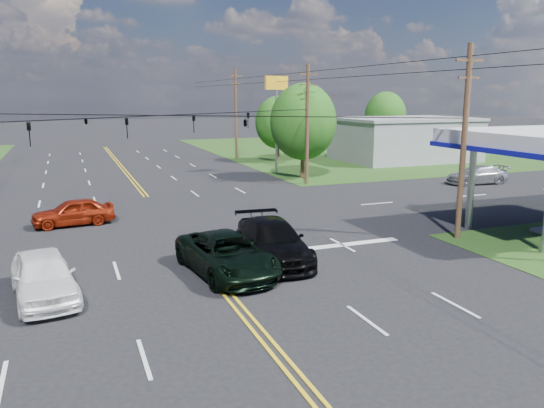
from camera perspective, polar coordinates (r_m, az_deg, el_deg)
name	(u,v)px	position (r m, az deg, el deg)	size (l,w,h in m)	color
ground	(167,221)	(30.93, -11.26, -1.85)	(280.00, 280.00, 0.00)	black
grass_ne	(382,149)	(73.90, 11.76, 5.85)	(46.00, 48.00, 0.03)	#1E4115
stop_bar	(304,249)	(24.93, 3.51, -4.90)	(10.00, 0.50, 0.02)	silver
retail_ne	(404,140)	(61.01, 14.01, 6.66)	(14.00, 10.00, 4.40)	gray
pole_se	(464,141)	(27.55, 19.95, 6.42)	(1.60, 0.28, 9.50)	#3B2419
pole_ne	(307,123)	(42.75, 3.82, 8.67)	(1.60, 0.28, 9.50)	#3B2419
pole_right_far	(236,113)	(60.48, -3.92, 9.75)	(1.60, 0.28, 10.00)	#3B2419
span_wire_signals	(162,115)	(30.14, -11.71, 9.31)	(26.00, 18.00, 1.13)	black
power_lines	(167,65)	(28.19, -11.22, 14.49)	(26.04, 100.00, 0.64)	black
tree_right_a	(303,122)	(45.89, 3.36, 8.81)	(5.70, 5.70, 8.18)	#3B2419
tree_right_b	(278,123)	(57.93, 0.64, 8.76)	(4.94, 4.94, 7.09)	#3B2419
tree_far_r	(385,115)	(71.38, 12.11, 9.30)	(5.32, 5.32, 7.63)	#3B2419
pickup_dkgreen	(227,254)	(21.44, -4.89, -5.43)	(2.69, 5.83, 1.62)	black
suv_black	(272,241)	(23.06, 0.05, -4.01)	(2.43, 5.98, 1.74)	black
pickup_white	(44,276)	(20.44, -23.36, -7.12)	(2.00, 4.96, 1.69)	white
sedan_red	(73,212)	(31.33, -20.60, -0.81)	(1.76, 4.36, 1.49)	maroon
sedan_far	(477,175)	(46.32, 21.16, 2.94)	(2.06, 5.08, 1.47)	#A3A3A7
polesign_ne	(276,97)	(48.81, 0.48, 11.46)	(2.41, 0.84, 8.80)	#A5A5AA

